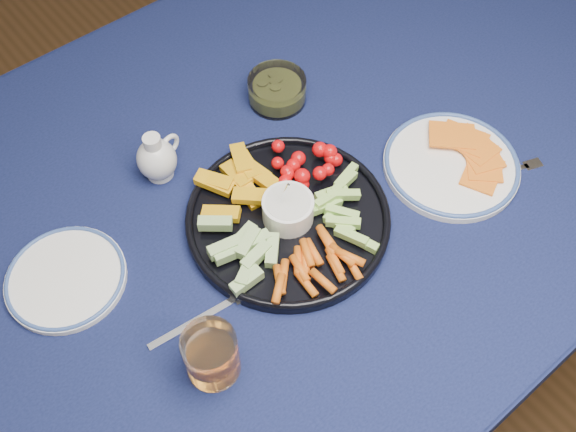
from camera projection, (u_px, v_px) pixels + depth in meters
dining_table at (300, 187)px, 1.22m from camera, size 1.67×1.07×0.75m
crudite_platter at (287, 217)px, 1.05m from camera, size 0.34×0.34×0.11m
creamer_pitcher at (157, 158)px, 1.09m from camera, size 0.09×0.07×0.10m
pickle_bowl at (277, 91)px, 1.21m from camera, size 0.11×0.11×0.05m
cheese_plate at (452, 163)px, 1.12m from camera, size 0.24×0.24×0.03m
juice_tumbler at (212, 356)px, 0.90m from camera, size 0.08×0.08×0.09m
fork_left at (213, 312)px, 0.98m from camera, size 0.18×0.04×0.00m
fork_right at (509, 172)px, 1.13m from camera, size 0.15×0.07×0.00m
side_plate_extra at (66, 278)px, 1.00m from camera, size 0.19×0.19×0.02m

